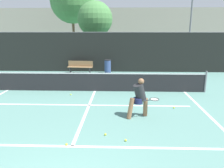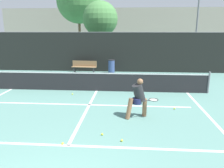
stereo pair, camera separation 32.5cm
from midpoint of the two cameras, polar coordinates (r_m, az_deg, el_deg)
name	(u,v)px [view 2 (the right image)]	position (r m, az deg, el deg)	size (l,w,h in m)	color
court_baseline_near	(68,145)	(6.19, -9.86, -15.56)	(11.00, 0.10, 0.01)	white
court_service_line	(89,105)	(9.13, -4.91, -5.43)	(8.25, 0.10, 0.01)	white
court_center_mark	(87,110)	(8.59, -5.51, -6.71)	(0.10, 5.42, 0.01)	white
court_sideline_right	(206,113)	(9.02, 24.24, -6.91)	(0.10, 6.42, 0.01)	white
net	(97,81)	(11.01, -3.22, 0.75)	(11.09, 0.09, 1.07)	slate
fence_back	(107,52)	(16.10, -0.80, 8.31)	(24.00, 0.06, 2.87)	black
player_practicing	(138,97)	(7.70, 8.10, -3.41)	(1.23, 0.52, 1.41)	#8C6042
tennis_ball_scattered_0	(72,94)	(10.61, -9.44, -2.61)	(0.07, 0.07, 0.07)	#D1E033
tennis_ball_scattered_1	(102,134)	(6.61, -1.14, -13.00)	(0.07, 0.07, 0.07)	#D1E033
tennis_ball_scattered_3	(122,140)	(6.29, 4.10, -14.51)	(0.07, 0.07, 0.07)	#D1E033
tennis_ball_scattered_4	(174,108)	(8.99, 17.01, -6.12)	(0.07, 0.07, 0.07)	#D1E033
tennis_ball_scattered_5	(63,143)	(6.25, -11.28, -15.00)	(0.07, 0.07, 0.07)	#D1E033
courtside_bench	(84,66)	(15.81, -6.68, 4.62)	(1.81, 0.54, 0.86)	olive
trash_bin	(111,67)	(15.45, 0.45, 4.56)	(0.47, 0.47, 0.98)	#384C7F
parked_car	(98,58)	(19.11, -3.08, 6.83)	(1.89, 4.01, 1.53)	navy
floodlight_mast	(199,6)	(22.63, 22.11, 18.44)	(1.10, 0.24, 8.05)	slate
tree_west	(100,19)	(20.52, -2.61, 16.58)	(3.15, 3.15, 5.55)	brown
tree_mid	(79,1)	(26.01, -8.35, 20.57)	(4.82, 4.82, 8.48)	brown
building_far	(119,29)	(35.29, 2.02, 14.13)	(36.00, 2.40, 6.20)	gray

